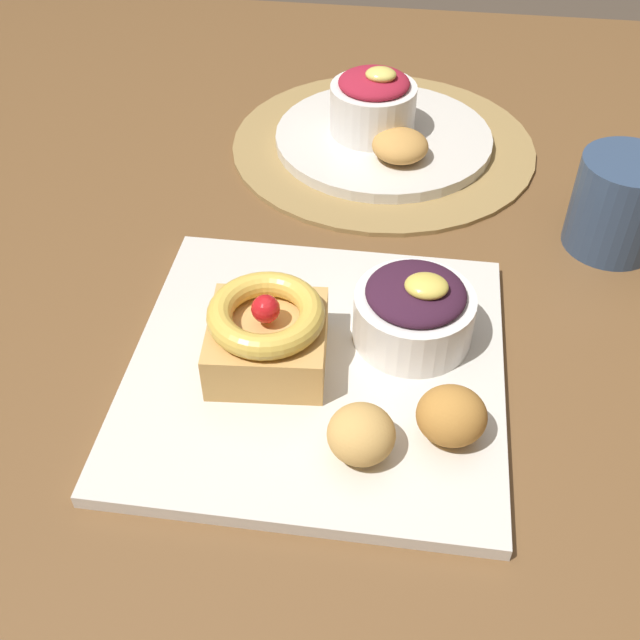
{
  "coord_description": "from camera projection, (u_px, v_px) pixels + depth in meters",
  "views": [
    {
      "loc": [
        0.07,
        -0.6,
        1.19
      ],
      "look_at": [
        0.01,
        -0.16,
        0.77
      ],
      "focal_mm": 43.49,
      "sensor_mm": 36.0,
      "label": 1
    }
  ],
  "objects": [
    {
      "name": "ground_plane",
      "position": [
        329.0,
        598.0,
        1.25
      ],
      "size": [
        8.0,
        8.0,
        0.0
      ],
      "primitive_type": "plane",
      "color": "brown"
    },
    {
      "name": "dining_table",
      "position": [
        334.0,
        302.0,
        0.81
      ],
      "size": [
        1.26,
        1.15,
        0.73
      ],
      "color": "brown",
      "rests_on": "ground_plane"
    },
    {
      "name": "woven_placemat",
      "position": [
        383.0,
        145.0,
        0.87
      ],
      "size": [
        0.34,
        0.34,
        0.0
      ],
      "primitive_type": "cylinder",
      "color": "#997A47",
      "rests_on": "dining_table"
    },
    {
      "name": "front_plate",
      "position": [
        317.0,
        368.0,
        0.62
      ],
      "size": [
        0.29,
        0.29,
        0.01
      ],
      "primitive_type": "cube",
      "color": "silver",
      "rests_on": "dining_table"
    },
    {
      "name": "cake_slice",
      "position": [
        267.0,
        333.0,
        0.59
      ],
      "size": [
        0.1,
        0.1,
        0.07
      ],
      "rotation": [
        0.0,
        0.0,
        0.09
      ],
      "color": "tan",
      "rests_on": "front_plate"
    },
    {
      "name": "berry_ramekin",
      "position": [
        414.0,
        311.0,
        0.61
      ],
      "size": [
        0.1,
        0.1,
        0.07
      ],
      "color": "white",
      "rests_on": "front_plate"
    },
    {
      "name": "fritter_front",
      "position": [
        361.0,
        434.0,
        0.54
      ],
      "size": [
        0.05,
        0.05,
        0.04
      ],
      "primitive_type": "ellipsoid",
      "color": "tan",
      "rests_on": "front_plate"
    },
    {
      "name": "fritter_middle",
      "position": [
        451.0,
        416.0,
        0.55
      ],
      "size": [
        0.05,
        0.05,
        0.04
      ],
      "primitive_type": "ellipsoid",
      "color": "#BC7F38",
      "rests_on": "front_plate"
    },
    {
      "name": "back_plate",
      "position": [
        383.0,
        138.0,
        0.87
      ],
      "size": [
        0.24,
        0.24,
        0.01
      ],
      "primitive_type": "cylinder",
      "color": "silver",
      "rests_on": "woven_placemat"
    },
    {
      "name": "back_ramekin",
      "position": [
        373.0,
        103.0,
        0.84
      ],
      "size": [
        0.09,
        0.09,
        0.08
      ],
      "color": "white",
      "rests_on": "back_plate"
    },
    {
      "name": "back_pastry",
      "position": [
        400.0,
        146.0,
        0.81
      ],
      "size": [
        0.06,
        0.06,
        0.03
      ],
      "primitive_type": "ellipsoid",
      "color": "#C68E47",
      "rests_on": "back_plate"
    },
    {
      "name": "coffee_mug",
      "position": [
        619.0,
        204.0,
        0.71
      ],
      "size": [
        0.09,
        0.09,
        0.09
      ],
      "primitive_type": "cylinder",
      "color": "#334766",
      "rests_on": "dining_table"
    }
  ]
}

